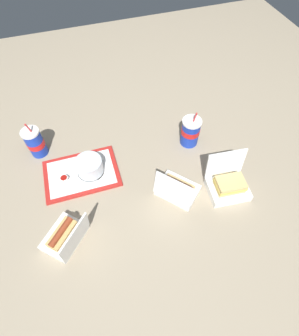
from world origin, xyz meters
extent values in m
plane|color=gray|center=(0.00, 0.00, 0.00)|extent=(3.20, 3.20, 0.00)
cube|color=red|center=(-0.35, 0.13, 0.01)|extent=(0.37, 0.26, 0.01)
cube|color=white|center=(-0.35, 0.13, 0.01)|extent=(0.33, 0.22, 0.00)
cylinder|color=black|center=(-0.30, 0.13, 0.02)|extent=(0.14, 0.14, 0.01)
cylinder|color=#512D19|center=(-0.30, 0.13, 0.05)|extent=(0.10, 0.10, 0.06)
cylinder|color=silver|center=(-0.30, 0.13, 0.06)|extent=(0.13, 0.13, 0.08)
cylinder|color=white|center=(-0.43, 0.11, 0.03)|extent=(0.04, 0.04, 0.02)
cylinder|color=#9E140F|center=(-0.43, 0.11, 0.04)|extent=(0.03, 0.03, 0.01)
cube|color=white|center=(-0.33, 0.07, 0.02)|extent=(0.10, 0.10, 0.00)
cube|color=white|center=(-0.44, 0.21, 0.02)|extent=(0.11, 0.02, 0.00)
cube|color=white|center=(0.31, -0.19, 0.02)|extent=(0.20, 0.17, 0.04)
cube|color=white|center=(0.32, -0.10, 0.11)|extent=(0.19, 0.05, 0.15)
cube|color=#DBB770|center=(0.31, -0.19, 0.05)|extent=(0.14, 0.10, 0.02)
cube|color=#E5C651|center=(0.31, -0.19, 0.07)|extent=(0.14, 0.11, 0.01)
cube|color=#DBB770|center=(0.31, -0.19, 0.08)|extent=(0.14, 0.10, 0.02)
cube|color=white|center=(0.08, -0.12, 0.02)|extent=(0.23, 0.23, 0.04)
cube|color=white|center=(0.03, -0.16, 0.11)|extent=(0.15, 0.16, 0.14)
cube|color=#DBB770|center=(0.08, -0.12, 0.06)|extent=(0.14, 0.15, 0.03)
cylinder|color=#9E4728|center=(0.08, -0.12, 0.08)|extent=(0.11, 0.12, 0.03)
cylinder|color=yellow|center=(0.08, -0.12, 0.09)|extent=(0.08, 0.09, 0.01)
cube|color=white|center=(-0.47, -0.18, 0.02)|extent=(0.22, 0.22, 0.04)
cube|color=white|center=(-0.41, -0.24, 0.11)|extent=(0.14, 0.15, 0.13)
cube|color=tan|center=(-0.47, -0.18, 0.06)|extent=(0.14, 0.14, 0.03)
cylinder|color=brown|center=(-0.47, -0.18, 0.08)|extent=(0.11, 0.12, 0.03)
cylinder|color=yellow|center=(-0.47, -0.18, 0.09)|extent=(0.08, 0.09, 0.01)
cylinder|color=#1938B7|center=(-0.53, 0.34, 0.08)|extent=(0.09, 0.09, 0.16)
cylinder|color=red|center=(-0.53, 0.34, 0.08)|extent=(0.09, 0.09, 0.03)
cylinder|color=white|center=(-0.53, 0.34, 0.16)|extent=(0.09, 0.09, 0.01)
cylinder|color=red|center=(-0.53, 0.33, 0.20)|extent=(0.02, 0.02, 0.06)
cylinder|color=#1938B7|center=(0.26, 0.16, 0.08)|extent=(0.10, 0.10, 0.15)
cylinder|color=red|center=(0.26, 0.16, 0.09)|extent=(0.10, 0.10, 0.03)
cylinder|color=white|center=(0.26, 0.16, 0.16)|extent=(0.10, 0.10, 0.01)
cylinder|color=red|center=(0.26, 0.16, 0.19)|extent=(0.01, 0.02, 0.06)
camera|label=1|loc=(-0.24, -0.67, 1.12)|focal=28.00mm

